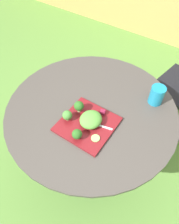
# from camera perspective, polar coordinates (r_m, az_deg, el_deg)

# --- Properties ---
(ground_plane) EXTENTS (12.00, 12.00, 0.00)m
(ground_plane) POSITION_cam_1_polar(r_m,az_deg,el_deg) (1.83, 0.37, -13.69)
(ground_plane) COLOR #568438
(patio_table) EXTENTS (0.99, 0.99, 0.72)m
(patio_table) POSITION_cam_1_polar(r_m,az_deg,el_deg) (1.40, 0.47, -5.10)
(patio_table) COLOR #423D38
(patio_table) RESTS_ON ground_plane
(salad_plate) EXTENTS (0.28, 0.28, 0.01)m
(salad_plate) POSITION_cam_1_polar(r_m,az_deg,el_deg) (1.14, -0.58, -3.31)
(salad_plate) COLOR maroon
(salad_plate) RESTS_ON patio_table
(drinking_glass) EXTENTS (0.08, 0.08, 0.11)m
(drinking_glass) POSITION_cam_1_polar(r_m,az_deg,el_deg) (1.28, 17.65, 4.20)
(drinking_glass) COLOR teal
(drinking_glass) RESTS_ON patio_table
(fork) EXTENTS (0.15, 0.05, 0.00)m
(fork) POSITION_cam_1_polar(r_m,az_deg,el_deg) (1.13, 1.73, -3.38)
(fork) COLOR silver
(fork) RESTS_ON salad_plate
(lettuce_mound) EXTENTS (0.12, 0.13, 0.06)m
(lettuce_mound) POSITION_cam_1_polar(r_m,az_deg,el_deg) (1.11, 0.35, -2.03)
(lettuce_mound) COLOR #519338
(lettuce_mound) RESTS_ON salad_plate
(broccoli_floret_0) EXTENTS (0.05, 0.05, 0.06)m
(broccoli_floret_0) POSITION_cam_1_polar(r_m,az_deg,el_deg) (1.13, -6.02, -0.89)
(broccoli_floret_0) COLOR #99B770
(broccoli_floret_0) RESTS_ON salad_plate
(broccoli_floret_1) EXTENTS (0.05, 0.05, 0.06)m
(broccoli_floret_1) POSITION_cam_1_polar(r_m,az_deg,el_deg) (1.06, -3.39, -6.01)
(broccoli_floret_1) COLOR #99B770
(broccoli_floret_1) RESTS_ON salad_plate
(broccoli_floret_2) EXTENTS (0.06, 0.06, 0.07)m
(broccoli_floret_2) POSITION_cam_1_polar(r_m,az_deg,el_deg) (1.16, -2.89, 1.60)
(broccoli_floret_2) COLOR #99B770
(broccoli_floret_2) RESTS_ON salad_plate
(cucumber_slice_0) EXTENTS (0.04, 0.04, 0.01)m
(cucumber_slice_0) POSITION_cam_1_polar(r_m,az_deg,el_deg) (1.08, 1.61, -7.08)
(cucumber_slice_0) COLOR #8EB766
(cucumber_slice_0) RESTS_ON salad_plate
(beet_chunk_0) EXTENTS (0.03, 0.03, 0.03)m
(beet_chunk_0) POSITION_cam_1_polar(r_m,az_deg,el_deg) (1.17, 3.58, -0.06)
(beet_chunk_0) COLOR maroon
(beet_chunk_0) RESTS_ON salad_plate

